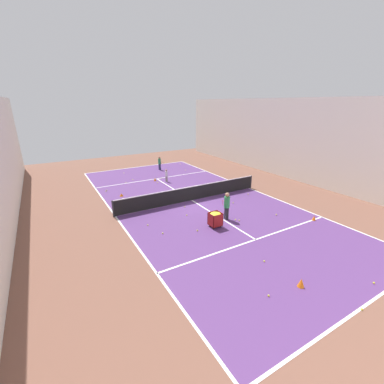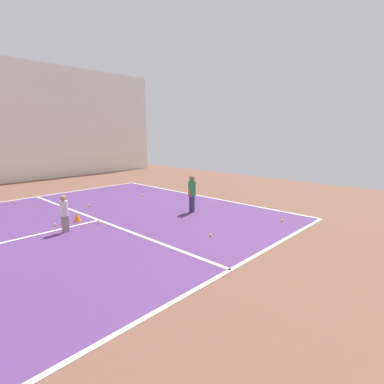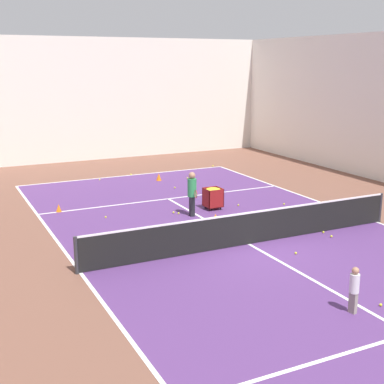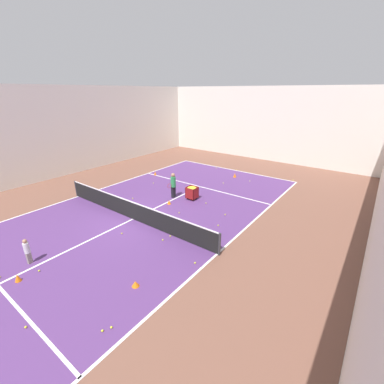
{
  "view_description": "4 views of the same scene",
  "coord_description": "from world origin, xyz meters",
  "px_view_note": "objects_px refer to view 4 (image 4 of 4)",
  "views": [
    {
      "loc": [
        8.26,
        14.12,
        6.32
      ],
      "look_at": [
        0.0,
        0.0,
        0.62
      ],
      "focal_mm": 24.0,
      "sensor_mm": 36.0,
      "label": 1
    },
    {
      "loc": [
        -8.53,
        -1.4,
        2.8
      ],
      "look_at": [
        -1.51,
        -8.94,
        0.73
      ],
      "focal_mm": 28.0,
      "sensor_mm": 36.0,
      "label": 2
    },
    {
      "loc": [
        -8.34,
        -13.09,
        5.42
      ],
      "look_at": [
        -0.2,
        3.54,
        0.88
      ],
      "focal_mm": 50.0,
      "sensor_mm": 36.0,
      "label": 3
    },
    {
      "loc": [
        9.72,
        -7.78,
        6.32
      ],
      "look_at": [
        0.9,
        4.01,
        0.48
      ],
      "focal_mm": 24.0,
      "sensor_mm": 36.0,
      "label": 4
    }
  ],
  "objects_px": {
    "child_midcourt": "(27,250)",
    "ball_cart": "(192,190)",
    "coach_at_net": "(173,184)",
    "tennis_net": "(132,210)",
    "training_cone_0": "(155,173)",
    "training_cone_1": "(169,202)"
  },
  "relations": [
    {
      "from": "training_cone_0",
      "to": "coach_at_net",
      "type": "bearing_deg",
      "value": -32.23
    },
    {
      "from": "child_midcourt",
      "to": "training_cone_1",
      "type": "relative_size",
      "value": 4.27
    },
    {
      "from": "coach_at_net",
      "to": "child_midcourt",
      "type": "bearing_deg",
      "value": 9.64
    },
    {
      "from": "tennis_net",
      "to": "training_cone_1",
      "type": "distance_m",
      "value": 2.65
    },
    {
      "from": "ball_cart",
      "to": "training_cone_1",
      "type": "height_order",
      "value": "ball_cart"
    },
    {
      "from": "tennis_net",
      "to": "training_cone_1",
      "type": "bearing_deg",
      "value": 84.54
    },
    {
      "from": "coach_at_net",
      "to": "training_cone_1",
      "type": "relative_size",
      "value": 6.36
    },
    {
      "from": "child_midcourt",
      "to": "ball_cart",
      "type": "bearing_deg",
      "value": -16.73
    },
    {
      "from": "training_cone_0",
      "to": "training_cone_1",
      "type": "relative_size",
      "value": 1.14
    },
    {
      "from": "tennis_net",
      "to": "training_cone_0",
      "type": "distance_m",
      "value": 7.6
    },
    {
      "from": "child_midcourt",
      "to": "training_cone_0",
      "type": "xyz_separation_m",
      "value": [
        -4.03,
        11.08,
        -0.47
      ]
    },
    {
      "from": "tennis_net",
      "to": "child_midcourt",
      "type": "distance_m",
      "value": 4.91
    },
    {
      "from": "ball_cart",
      "to": "training_cone_0",
      "type": "distance_m",
      "value": 5.75
    },
    {
      "from": "tennis_net",
      "to": "coach_at_net",
      "type": "bearing_deg",
      "value": 93.3
    },
    {
      "from": "tennis_net",
      "to": "training_cone_0",
      "type": "relative_size",
      "value": 37.19
    },
    {
      "from": "training_cone_0",
      "to": "training_cone_1",
      "type": "distance_m",
      "value": 5.87
    },
    {
      "from": "coach_at_net",
      "to": "ball_cart",
      "type": "height_order",
      "value": "coach_at_net"
    },
    {
      "from": "training_cone_0",
      "to": "training_cone_1",
      "type": "height_order",
      "value": "training_cone_0"
    },
    {
      "from": "child_midcourt",
      "to": "ball_cart",
      "type": "relative_size",
      "value": 1.31
    },
    {
      "from": "child_midcourt",
      "to": "training_cone_0",
      "type": "bearing_deg",
      "value": 11.42
    },
    {
      "from": "ball_cart",
      "to": "training_cone_1",
      "type": "xyz_separation_m",
      "value": [
        -0.66,
        -1.41,
        -0.46
      ]
    },
    {
      "from": "coach_at_net",
      "to": "child_midcourt",
      "type": "xyz_separation_m",
      "value": [
        -0.17,
        -8.43,
        -0.3
      ]
    }
  ]
}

